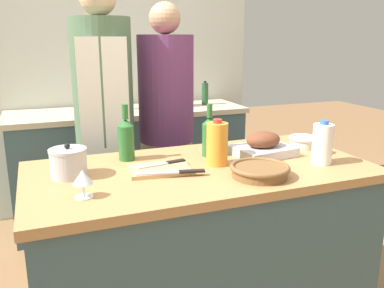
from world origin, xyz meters
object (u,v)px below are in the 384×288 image
mixing_bowl (303,141)px  person_cook_aproned (105,119)px  knife_chef (173,172)px  wine_bottle_dark (209,136)px  wine_bottle_green (126,138)px  wine_glass_left (83,178)px  juice_jug (217,144)px  condiment_bottle_short (179,94)px  milk_jug (322,144)px  stand_mixer (160,91)px  person_cook_guest (166,122)px  stock_pot (68,163)px  condiment_bottle_tall (121,97)px  roasting_pan (263,146)px  cutting_board (159,169)px  wine_glass_right (320,139)px  condiment_bottle_extra (205,94)px  knife_paring (163,164)px  wicker_basket (260,170)px

mixing_bowl → person_cook_aproned: person_cook_aproned is taller
knife_chef → wine_bottle_dark: bearing=41.2°
wine_bottle_green → wine_glass_left: (-0.25, -0.41, -0.03)m
juice_jug → person_cook_aproned: person_cook_aproned is taller
knife_chef → condiment_bottle_short: size_ratio=1.39×
milk_jug → knife_chef: (-0.70, 0.07, -0.07)m
wine_bottle_green → stand_mixer: size_ratio=0.81×
wine_glass_left → stand_mixer: size_ratio=0.32×
wine_glass_left → person_cook_guest: size_ratio=0.06×
milk_jug → stand_mixer: (-0.29, 1.64, 0.06)m
stand_mixer → wine_bottle_green: bearing=-113.6°
mixing_bowl → milk_jug: size_ratio=0.75×
stock_pot → juice_jug: 0.66m
wine_bottle_dark → condiment_bottle_short: bearing=76.5°
milk_jug → condiment_bottle_tall: 1.77m
roasting_pan → juice_jug: size_ratio=1.43×
knife_chef → wine_glass_left: bearing=-165.8°
cutting_board → milk_jug: bearing=-12.6°
mixing_bowl → wine_glass_right: wine_glass_right is taller
roasting_pan → condiment_bottle_tall: (-0.41, 1.45, 0.08)m
juice_jug → condiment_bottle_extra: bearing=69.0°
juice_jug → person_cook_aproned: bearing=117.1°
cutting_board → condiment_bottle_short: (0.63, 1.53, 0.11)m
condiment_bottle_extra → person_cook_guest: person_cook_guest is taller
mixing_bowl → wine_bottle_dark: wine_bottle_dark is taller
stock_pot → milk_jug: 1.14m
stock_pot → knife_paring: bearing=-4.5°
wine_glass_right → cutting_board: bearing=178.4°
roasting_pan → juice_jug: juice_jug is taller
cutting_board → person_cook_guest: person_cook_guest is taller
wicker_basket → condiment_bottle_tall: size_ratio=1.17×
stand_mixer → condiment_bottle_tall: 0.31m
juice_jug → knife_paring: juice_jug is taller
milk_jug → wine_glass_right: (0.10, 0.14, -0.02)m
wine_glass_left → knife_chef: bearing=14.2°
wicker_basket → wine_glass_right: 0.51m
roasting_pan → wicker_basket: size_ratio=1.21×
person_cook_aproned → person_cook_guest: bearing=19.7°
knife_paring → person_cook_guest: size_ratio=0.14×
condiment_bottle_extra → person_cook_guest: 0.87m
milk_jug → person_cook_aproned: person_cook_aproned is taller
wine_bottle_green → stock_pot: bearing=-151.4°
person_cook_aproned → juice_jug: bearing=-54.9°
wine_bottle_green → wine_glass_right: bearing=-14.9°
stand_mixer → condiment_bottle_extra: size_ratio=1.70×
wine_bottle_green → knife_chef: bearing=-67.8°
mixing_bowl → knife_chef: mixing_bowl is taller
person_cook_guest → person_cook_aproned: bearing=170.3°
stock_pot → condiment_bottle_extra: 1.89m
juice_jug → wine_bottle_dark: bearing=80.4°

